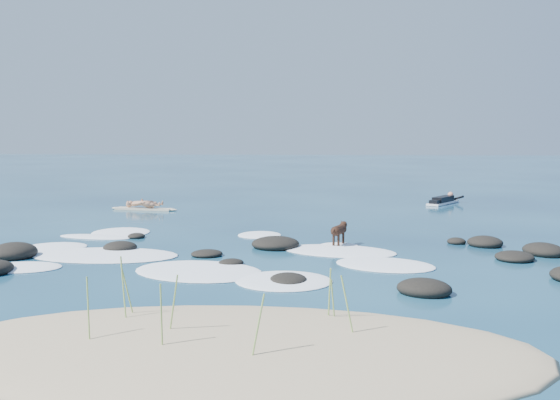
{
  "coord_description": "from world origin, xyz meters",
  "views": [
    {
      "loc": [
        1.39,
        -16.66,
        3.07
      ],
      "look_at": [
        -0.3,
        4.0,
        0.9
      ],
      "focal_mm": 40.0,
      "sensor_mm": 36.0,
      "label": 1
    }
  ],
  "objects": [
    {
      "name": "breaking_foam",
      "position": [
        -2.01,
        -1.19,
        0.01
      ],
      "size": [
        11.33,
        8.28,
        0.12
      ],
      "color": "white",
      "rests_on": "ground"
    },
    {
      "name": "reef_rocks",
      "position": [
        0.8,
        -1.62,
        0.09
      ],
      "size": [
        14.69,
        6.95,
        0.5
      ],
      "color": "black",
      "rests_on": "ground"
    },
    {
      "name": "paddling_surfer_rig",
      "position": [
        6.42,
        11.51,
        0.16
      ],
      "size": [
        1.91,
        2.51,
        0.47
      ],
      "rotation": [
        0.0,
        0.0,
        1.01
      ],
      "color": "white",
      "rests_on": "ground"
    },
    {
      "name": "dune_grass",
      "position": [
        -0.34,
        -7.94,
        0.6
      ],
      "size": [
        3.75,
        2.03,
        1.07
      ],
      "color": "#83A851",
      "rests_on": "ground"
    },
    {
      "name": "dog",
      "position": [
        1.64,
        0.4,
        0.46
      ],
      "size": [
        0.52,
        1.04,
        0.69
      ],
      "rotation": [
        0.0,
        0.0,
        1.2
      ],
      "color": "black",
      "rests_on": "ground"
    },
    {
      "name": "ground",
      "position": [
        0.0,
        0.0,
        0.0
      ],
      "size": [
        160.0,
        160.0,
        0.0
      ],
      "primitive_type": "plane",
      "color": "#0A2642",
      "rests_on": "ground"
    },
    {
      "name": "standing_surfer_rig",
      "position": [
        -6.25,
        8.2,
        0.65
      ],
      "size": [
        2.91,
        0.89,
        1.66
      ],
      "rotation": [
        0.0,
        0.0,
        -0.16
      ],
      "color": "beige",
      "rests_on": "ground"
    },
    {
      "name": "sand_dune",
      "position": [
        0.0,
        -8.2,
        0.0
      ],
      "size": [
        9.0,
        4.4,
        0.6
      ],
      "primitive_type": "ellipsoid",
      "color": "#9E8966",
      "rests_on": "ground"
    }
  ]
}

